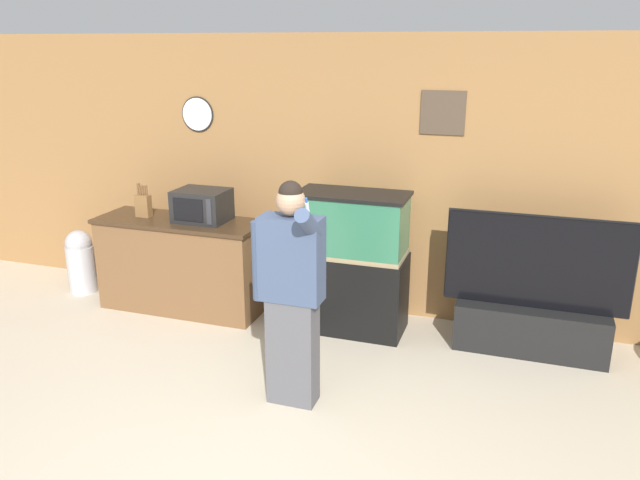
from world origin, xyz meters
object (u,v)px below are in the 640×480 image
Objects in this scene: person_standing at (291,292)px; trash_bin at (81,261)px; tv_on_stand at (532,313)px; counter_island at (182,264)px; knife_block at (143,205)px; microwave at (202,205)px; aquarium_on_stand at (351,263)px.

trash_bin is at bearing 156.01° from person_standing.
tv_on_stand is 2.22× the size of trash_bin.
knife_block is (-0.37, -0.01, 0.57)m from counter_island.
microwave reaches higher than tv_on_stand.
tv_on_stand is at bearing 1.91° from microwave.
aquarium_on_stand reaches higher than microwave.
person_standing reaches higher than tv_on_stand.
aquarium_on_stand reaches higher than counter_island.
aquarium_on_stand is at bearing 86.92° from person_standing.
person_standing is (1.99, -1.22, -0.17)m from knife_block.
person_standing reaches higher than aquarium_on_stand.
aquarium_on_stand is (1.69, 0.08, 0.18)m from counter_island.
counter_island is 1.70m from aquarium_on_stand.
trash_bin is (-2.85, 1.27, -0.51)m from person_standing.
trash_bin is (-1.47, -0.00, -0.71)m from microwave.
counter_island is 0.68m from knife_block.
counter_island reaches higher than trash_bin.
tv_on_stand is at bearing 2.46° from counter_island.
tv_on_stand is (3.62, 0.15, -0.68)m from knife_block.
person_standing is at bearing -37.25° from counter_island.
knife_block is 0.20× the size of person_standing.
aquarium_on_stand is at bearing 1.58° from microwave.
counter_island is 0.65m from microwave.
tv_on_stand is 2.19m from person_standing.
knife_block is at bearing 148.45° from person_standing.
person_standing reaches higher than trash_bin.
microwave is 3.10m from tv_on_stand.
person_standing reaches higher than counter_island.
aquarium_on_stand is 1.33m from person_standing.
knife_block reaches higher than trash_bin.
microwave is 0.33× the size of tv_on_stand.
aquarium_on_stand is (2.06, 0.09, -0.39)m from knife_block.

